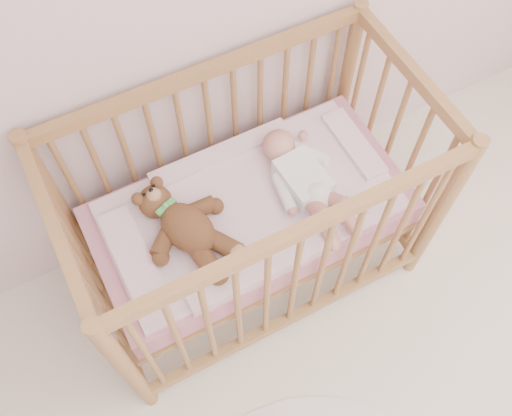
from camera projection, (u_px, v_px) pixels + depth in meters
crib at (250, 213)px, 2.24m from camera, size 1.36×0.76×1.00m
mattress at (250, 215)px, 2.25m from camera, size 1.22×0.62×0.13m
blanket at (250, 206)px, 2.19m from camera, size 1.10×0.58×0.06m
baby at (303, 177)px, 2.16m from camera, size 0.32×0.60×0.14m
teddy_bear at (188, 227)px, 2.05m from camera, size 0.51×0.60×0.14m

